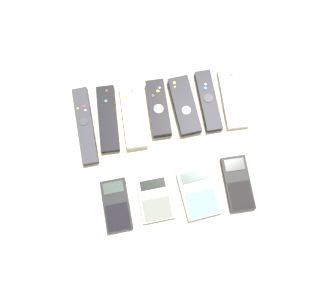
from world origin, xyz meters
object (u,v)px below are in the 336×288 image
object	(u,v)px
calculator_0	(116,205)
calculator_1	(155,199)
remote_5	(208,101)
remote_2	(133,114)
remote_4	(184,105)
remote_0	(85,125)
calculator_3	(238,183)
remote_6	(233,98)
calculator_2	(199,193)
remote_1	(108,118)
remote_3	(158,108)

from	to	relation	value
calculator_0	calculator_1	bearing A→B (deg)	-2.55
calculator_0	remote_5	bearing A→B (deg)	38.25
remote_2	remote_4	distance (m)	0.14
remote_0	remote_2	bearing A→B (deg)	1.94
calculator_0	calculator_3	xyz separation A→B (m)	(0.32, -0.00, -0.00)
remote_0	remote_2	world-z (taller)	remote_2
remote_6	calculator_2	size ratio (longest dim) A/B	1.35
remote_0	calculator_2	distance (m)	0.35
remote_1	remote_3	xyz separation A→B (m)	(0.14, 0.00, 0.00)
remote_2	remote_6	xyz separation A→B (m)	(0.28, -0.00, -0.00)
calculator_1	calculator_2	distance (m)	0.11
calculator_0	calculator_1	xyz separation A→B (m)	(0.10, -0.00, -0.00)
remote_4	calculator_1	world-z (taller)	remote_4
remote_6	calculator_0	world-z (taller)	remote_6
remote_1	calculator_1	xyz separation A→B (m)	(0.09, -0.24, -0.00)
remote_6	calculator_3	bearing A→B (deg)	-97.02
remote_1	remote_6	bearing A→B (deg)	2.52
remote_0	calculator_0	size ratio (longest dim) A/B	1.65
remote_5	remote_6	bearing A→B (deg)	-3.34
remote_0	remote_5	world-z (taller)	remote_0
remote_5	calculator_2	distance (m)	0.26
remote_1	calculator_3	size ratio (longest dim) A/B	1.32
calculator_2	calculator_1	bearing A→B (deg)	173.85
remote_1	remote_3	bearing A→B (deg)	4.43
remote_3	calculator_2	size ratio (longest dim) A/B	1.23
calculator_3	remote_1	bearing A→B (deg)	144.39
remote_5	calculator_3	distance (m)	0.24
remote_3	calculator_3	size ratio (longest dim) A/B	1.13
calculator_0	calculator_2	xyz separation A→B (m)	(0.21, -0.01, -0.00)
calculator_2	remote_6	bearing A→B (deg)	54.73
remote_2	calculator_2	size ratio (longest dim) A/B	1.47
calculator_0	calculator_3	distance (m)	0.32
remote_5	calculator_3	world-z (taller)	remote_5
remote_3	calculator_2	xyz separation A→B (m)	(0.06, -0.25, -0.01)
calculator_2	remote_1	bearing A→B (deg)	126.15
remote_2	remote_5	bearing A→B (deg)	2.26
remote_5	calculator_3	bearing A→B (deg)	-83.07
remote_0	remote_6	distance (m)	0.41
remote_0	remote_4	bearing A→B (deg)	0.05
calculator_0	calculator_3	bearing A→B (deg)	-1.25
remote_0	remote_5	distance (m)	0.34
calculator_1	calculator_2	size ratio (longest dim) A/B	0.85
calculator_2	calculator_3	world-z (taller)	calculator_3
remote_0	remote_2	distance (m)	0.13
calculator_0	remote_3	bearing A→B (deg)	56.78
remote_2	remote_3	distance (m)	0.07
remote_6	remote_0	bearing A→B (deg)	-175.81
remote_2	remote_6	bearing A→B (deg)	1.09
remote_0	remote_3	size ratio (longest dim) A/B	1.34
remote_4	calculator_1	distance (m)	0.27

